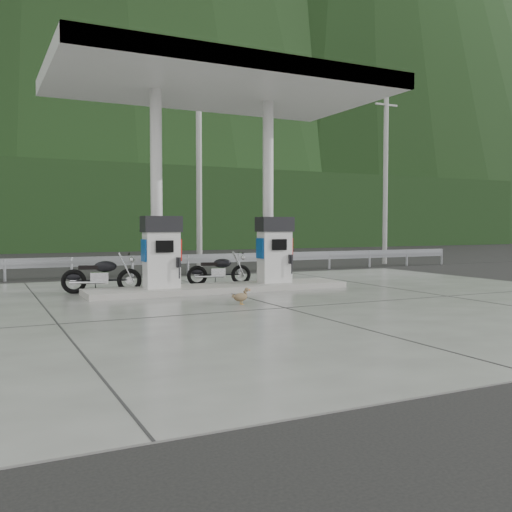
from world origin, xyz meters
name	(u,v)px	position (x,y,z in m)	size (l,w,h in m)	color
ground	(264,303)	(0.00, 0.00, 0.00)	(160.00, 160.00, 0.00)	black
forecourt_apron	(264,303)	(0.00, 0.00, 0.01)	(18.00, 14.00, 0.02)	slate
pump_island	(221,288)	(0.00, 2.50, 0.10)	(7.00, 1.40, 0.15)	#A09D95
gas_pump_left	(161,252)	(-1.60, 2.50, 1.07)	(0.95, 0.55, 1.80)	silver
gas_pump_right	(275,250)	(1.60, 2.50, 1.07)	(0.95, 0.55, 1.80)	silver
canopy_column_left	(156,189)	(-1.60, 2.90, 2.67)	(0.30, 0.30, 5.00)	silver
canopy_column_right	(268,192)	(1.60, 2.90, 2.67)	(0.30, 0.30, 5.00)	silver
canopy_roof	(220,85)	(0.00, 2.50, 5.37)	(8.50, 5.00, 0.40)	silver
guardrail	(161,255)	(0.00, 8.00, 0.71)	(26.00, 0.16, 1.42)	#94969B
road	(136,269)	(0.00, 11.50, 0.00)	(60.00, 7.00, 0.01)	black
utility_pole_b	(199,167)	(2.00, 9.50, 4.00)	(0.22, 0.22, 8.00)	#9B9C96
utility_pole_c	(385,176)	(11.00, 9.50, 4.00)	(0.22, 0.22, 8.00)	#9B9C96
tree_band	(69,208)	(0.00, 30.00, 3.00)	(80.00, 6.00, 6.00)	black
forested_hills	(33,241)	(0.00, 60.00, 0.00)	(100.00, 40.00, 140.00)	black
motorcycle_left	(102,276)	(-2.91, 3.37, 0.46)	(1.86, 0.59, 0.88)	black
motorcycle_right	(219,271)	(0.51, 3.85, 0.43)	(1.74, 0.55, 0.82)	black
duck	(241,297)	(-0.62, -0.11, 0.17)	(0.43, 0.12, 0.31)	brown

